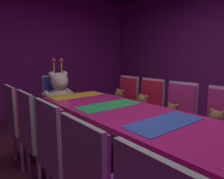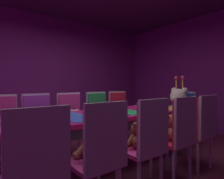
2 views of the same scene
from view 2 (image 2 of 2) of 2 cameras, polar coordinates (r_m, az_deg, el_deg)
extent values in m
plane|color=#591E33|center=(2.78, -3.58, -22.35)|extent=(7.90, 7.90, 0.00)
cube|color=#721E72|center=(5.09, 27.86, 4.43)|extent=(5.20, 0.12, 2.80)
cube|color=#721E72|center=(4.92, -20.90, 4.61)|extent=(0.12, 6.40, 2.80)
cube|color=#C61E72|center=(2.57, -3.60, -7.63)|extent=(0.90, 2.79, 0.05)
cube|color=#33333F|center=(2.59, -3.60, -9.27)|extent=(0.88, 2.73, 0.10)
cylinder|color=#4C3826|center=(3.28, 19.44, -12.32)|extent=(0.07, 0.07, 0.69)
cylinder|color=#4C3826|center=(3.74, 9.37, -10.55)|extent=(0.07, 0.07, 0.69)
cube|color=blue|center=(2.37, -11.60, -7.75)|extent=(0.77, 0.32, 0.01)
cube|color=green|center=(2.81, 3.12, -6.29)|extent=(0.77, 0.32, 0.01)
cube|color=yellow|center=(3.37, 13.37, -5.02)|extent=(0.77, 0.32, 0.01)
cube|color=#CC338C|center=(2.92, -29.42, -12.21)|extent=(0.40, 0.40, 0.04)
cube|color=#CC338C|center=(3.05, -29.97, -6.49)|extent=(0.05, 0.38, 0.50)
cube|color=#B2B2B7|center=(3.07, -30.03, -6.44)|extent=(0.03, 0.41, 0.55)
cylinder|color=#B2B2B7|center=(2.86, -25.55, -17.25)|extent=(0.04, 0.04, 0.42)
cylinder|color=#B2B2B7|center=(3.16, -26.82, -15.45)|extent=(0.04, 0.04, 0.42)
cube|color=purple|center=(3.04, -20.38, -11.61)|extent=(0.40, 0.40, 0.04)
cube|color=purple|center=(3.16, -21.40, -6.13)|extent=(0.05, 0.38, 0.50)
cube|color=#B2B2B7|center=(3.18, -21.51, -6.08)|extent=(0.03, 0.41, 0.55)
cylinder|color=#B2B2B7|center=(3.00, -16.35, -16.28)|extent=(0.04, 0.04, 0.42)
cylinder|color=#B2B2B7|center=(2.91, -22.50, -16.93)|extent=(0.04, 0.04, 0.42)
cylinder|color=#B2B2B7|center=(3.29, -18.45, -14.70)|extent=(0.04, 0.04, 0.42)
cylinder|color=#B2B2B7|center=(3.20, -24.06, -15.20)|extent=(0.04, 0.04, 0.42)
cube|color=#CC338C|center=(3.21, -11.04, -10.83)|extent=(0.40, 0.40, 0.04)
cube|color=#CC338C|center=(3.32, -12.46, -5.69)|extent=(0.05, 0.38, 0.50)
cube|color=#B2B2B7|center=(3.34, -12.62, -5.65)|extent=(0.03, 0.41, 0.55)
cylinder|color=#B2B2B7|center=(3.20, -7.03, -15.08)|extent=(0.04, 0.04, 0.42)
cylinder|color=#B2B2B7|center=(3.06, -12.40, -15.91)|extent=(0.04, 0.04, 0.42)
cylinder|color=#B2B2B7|center=(3.47, -9.81, -13.78)|extent=(0.04, 0.04, 0.42)
cylinder|color=#B2B2B7|center=(3.34, -14.83, -14.43)|extent=(0.04, 0.04, 0.42)
ellipsoid|color=beige|center=(3.19, -11.05, -9.19)|extent=(0.17, 0.17, 0.13)
sphere|color=beige|center=(3.16, -10.94, -7.09)|extent=(0.13, 0.13, 0.13)
sphere|color=#FDDCAD|center=(3.12, -10.56, -7.38)|extent=(0.05, 0.05, 0.05)
sphere|color=beige|center=(3.18, -10.25, -6.10)|extent=(0.05, 0.05, 0.05)
sphere|color=beige|center=(3.14, -11.88, -6.21)|extent=(0.05, 0.05, 0.05)
cylinder|color=beige|center=(3.19, -9.42, -8.92)|extent=(0.05, 0.12, 0.11)
cylinder|color=beige|center=(3.12, -12.15, -9.19)|extent=(0.05, 0.12, 0.11)
cylinder|color=beige|center=(3.12, -9.40, -10.25)|extent=(0.06, 0.12, 0.06)
cylinder|color=beige|center=(3.08, -10.87, -10.41)|extent=(0.06, 0.12, 0.06)
cube|color=#268C4C|center=(3.49, -2.88, -9.82)|extent=(0.40, 0.40, 0.04)
cube|color=#268C4C|center=(3.59, -4.54, -5.12)|extent=(0.05, 0.38, 0.50)
cube|color=#B2B2B7|center=(3.61, -4.72, -5.09)|extent=(0.03, 0.41, 0.55)
cylinder|color=#B2B2B7|center=(3.51, 0.87, -13.61)|extent=(0.04, 0.04, 0.42)
cylinder|color=#B2B2B7|center=(3.32, -3.59, -14.46)|extent=(0.04, 0.04, 0.42)
cylinder|color=#B2B2B7|center=(3.75, -2.25, -12.59)|extent=(0.04, 0.04, 0.42)
cylinder|color=#B2B2B7|center=(3.58, -6.54, -13.29)|extent=(0.04, 0.04, 0.42)
ellipsoid|color=tan|center=(3.47, -2.88, -8.03)|extent=(0.20, 0.20, 0.16)
sphere|color=tan|center=(3.43, -2.72, -5.65)|extent=(0.16, 0.16, 0.16)
sphere|color=tan|center=(3.39, -2.17, -5.95)|extent=(0.06, 0.06, 0.06)
sphere|color=tan|center=(3.47, -2.06, -4.54)|extent=(0.06, 0.06, 0.06)
sphere|color=tan|center=(3.40, -3.74, -4.67)|extent=(0.06, 0.06, 0.06)
cylinder|color=tan|center=(3.49, -1.10, -7.70)|extent=(0.06, 0.14, 0.14)
cylinder|color=tan|center=(3.37, -3.91, -8.02)|extent=(0.06, 0.14, 0.14)
cylinder|color=tan|center=(3.40, -0.83, -9.16)|extent=(0.07, 0.15, 0.07)
cylinder|color=tan|center=(3.34, -2.33, -9.36)|extent=(0.07, 0.15, 0.07)
cube|color=red|center=(3.82, 3.48, -8.82)|extent=(0.40, 0.40, 0.04)
cube|color=red|center=(3.92, 1.75, -4.57)|extent=(0.05, 0.38, 0.50)
cube|color=#B2B2B7|center=(3.93, 1.55, -4.54)|extent=(0.03, 0.41, 0.55)
cylinder|color=#B2B2B7|center=(3.86, 6.91, -12.22)|extent=(0.04, 0.04, 0.42)
cylinder|color=#B2B2B7|center=(3.65, 3.24, -13.02)|extent=(0.04, 0.04, 0.42)
cylinder|color=#B2B2B7|center=(4.09, 3.69, -11.43)|extent=(0.04, 0.04, 0.42)
cylinder|color=#B2B2B7|center=(3.89, 0.07, -12.10)|extent=(0.04, 0.04, 0.42)
ellipsoid|color=tan|center=(3.80, 3.49, -7.38)|extent=(0.18, 0.18, 0.14)
sphere|color=tan|center=(3.77, 3.65, -5.51)|extent=(0.14, 0.14, 0.14)
sphere|color=tan|center=(3.74, 4.13, -5.73)|extent=(0.05, 0.05, 0.05)
sphere|color=tan|center=(3.81, 4.09, -4.64)|extent=(0.05, 0.05, 0.05)
sphere|color=tan|center=(3.74, 2.88, -4.75)|extent=(0.05, 0.05, 0.05)
cylinder|color=tan|center=(3.83, 4.84, -7.10)|extent=(0.05, 0.12, 0.12)
cylinder|color=tan|center=(3.72, 2.83, -7.36)|extent=(0.05, 0.12, 0.12)
cylinder|color=tan|center=(3.76, 5.19, -8.22)|extent=(0.06, 0.13, 0.06)
cylinder|color=tan|center=(3.69, 4.12, -8.38)|extent=(0.06, 0.13, 0.06)
cube|color=purple|center=(1.35, -21.01, -16.43)|extent=(0.05, 0.38, 0.50)
cube|color=#B2B2B7|center=(1.33, -20.73, -16.71)|extent=(0.03, 0.41, 0.55)
ellipsoid|color=tan|center=(1.57, -22.96, -20.51)|extent=(0.18, 0.18, 0.14)
sphere|color=tan|center=(1.54, -23.16, -15.91)|extent=(0.14, 0.14, 0.14)
sphere|color=tan|center=(1.59, -23.61, -15.78)|extent=(0.05, 0.05, 0.05)
sphere|color=tan|center=(1.50, -25.05, -14.31)|extent=(0.05, 0.05, 0.05)
sphere|color=tan|center=(1.53, -21.05, -14.00)|extent=(0.05, 0.05, 0.05)
cylinder|color=tan|center=(1.58, -26.61, -19.86)|extent=(0.05, 0.12, 0.12)
cylinder|color=tan|center=(1.62, -20.12, -19.24)|extent=(0.05, 0.12, 0.12)
cylinder|color=tan|center=(1.68, -25.66, -20.76)|extent=(0.06, 0.13, 0.06)
cylinder|color=tan|center=(1.70, -22.38, -20.45)|extent=(0.06, 0.13, 0.06)
cube|color=#CC338C|center=(1.81, -5.51, -20.74)|extent=(0.40, 0.40, 0.04)
cube|color=#CC338C|center=(1.58, -1.95, -13.68)|extent=(0.05, 0.38, 0.50)
cube|color=#B2B2B7|center=(1.56, -1.47, -13.85)|extent=(0.03, 0.41, 0.55)
cylinder|color=#B2B2B7|center=(2.10, -4.00, -24.26)|extent=(0.04, 0.04, 0.42)
ellipsoid|color=olive|center=(1.77, -5.52, -17.56)|extent=(0.19, 0.19, 0.16)
sphere|color=olive|center=(1.74, -5.84, -13.02)|extent=(0.16, 0.16, 0.16)
sphere|color=#AE7747|center=(1.79, -6.77, -13.02)|extent=(0.06, 0.06, 0.06)
sphere|color=olive|center=(1.68, -7.26, -11.47)|extent=(0.06, 0.06, 0.06)
sphere|color=olive|center=(1.74, -3.88, -11.01)|extent=(0.06, 0.06, 0.06)
cylinder|color=olive|center=(1.75, -9.09, -17.24)|extent=(0.05, 0.14, 0.13)
cylinder|color=olive|center=(1.85, -3.55, -16.21)|extent=(0.05, 0.14, 0.13)
cylinder|color=olive|center=(1.86, -9.13, -18.26)|extent=(0.07, 0.15, 0.07)
cylinder|color=olive|center=(1.91, -6.28, -17.73)|extent=(0.07, 0.15, 0.07)
cube|color=#CC338C|center=(2.12, 7.92, -17.32)|extent=(0.40, 0.40, 0.04)
cube|color=#CC338C|center=(1.93, 11.85, -10.90)|extent=(0.05, 0.38, 0.50)
cube|color=#B2B2B7|center=(1.92, 12.35, -10.99)|extent=(0.03, 0.41, 0.55)
cylinder|color=#B2B2B7|center=(2.22, 14.26, -22.86)|extent=(0.04, 0.04, 0.42)
cylinder|color=#B2B2B7|center=(2.41, 7.84, -20.77)|extent=(0.04, 0.04, 0.42)
cylinder|color=#B2B2B7|center=(2.21, 1.53, -22.87)|extent=(0.04, 0.04, 0.42)
ellipsoid|color=brown|center=(2.09, 7.93, -14.82)|extent=(0.17, 0.17, 0.14)
sphere|color=brown|center=(2.07, 7.64, -11.40)|extent=(0.14, 0.14, 0.14)
sphere|color=#99663C|center=(2.10, 6.70, -11.47)|extent=(0.05, 0.05, 0.05)
sphere|color=brown|center=(2.01, 6.90, -10.25)|extent=(0.05, 0.05, 0.05)
sphere|color=brown|center=(2.08, 8.97, -9.84)|extent=(0.05, 0.05, 0.05)
cylinder|color=brown|center=(2.05, 5.45, -14.71)|extent=(0.05, 0.12, 0.12)
cylinder|color=brown|center=(2.17, 8.89, -13.82)|extent=(0.05, 0.12, 0.12)
cylinder|color=brown|center=(2.15, 4.80, -15.64)|extent=(0.06, 0.13, 0.06)
cylinder|color=brown|center=(2.21, 6.62, -15.16)|extent=(0.06, 0.13, 0.06)
cube|color=red|center=(2.48, 16.82, -14.54)|extent=(0.40, 0.40, 0.04)
cube|color=red|center=(2.32, 20.53, -8.84)|extent=(0.05, 0.38, 0.50)
cube|color=#B2B2B7|center=(2.31, 20.99, -8.89)|extent=(0.03, 0.41, 0.55)
cylinder|color=#B2B2B7|center=(2.60, 21.99, -19.17)|extent=(0.04, 0.04, 0.42)
cylinder|color=#B2B2B7|center=(2.35, 17.76, -21.45)|extent=(0.04, 0.04, 0.42)
cylinder|color=#B2B2B7|center=(2.77, 15.97, -17.85)|extent=(0.04, 0.04, 0.42)
cylinder|color=#B2B2B7|center=(2.53, 11.41, -19.69)|extent=(0.04, 0.04, 0.42)
ellipsoid|color=olive|center=(2.46, 16.84, -12.18)|extent=(0.19, 0.19, 0.15)
sphere|color=olive|center=(2.44, 16.53, -8.93)|extent=(0.15, 0.15, 0.15)
sphere|color=#AE7747|center=(2.47, 15.53, -9.06)|extent=(0.06, 0.06, 0.06)
sphere|color=olive|center=(2.37, 16.05, -7.79)|extent=(0.06, 0.06, 0.06)
sphere|color=olive|center=(2.46, 17.67, -7.45)|extent=(0.06, 0.06, 0.06)
cylinder|color=olive|center=(2.40, 14.68, -12.11)|extent=(0.05, 0.14, 0.13)
cylinder|color=olive|center=(2.55, 17.38, -11.31)|extent=(0.05, 0.14, 0.13)
cylinder|color=olive|center=(2.50, 13.72, -13.13)|extent=(0.07, 0.14, 0.07)
cylinder|color=olive|center=(2.58, 15.17, -12.69)|extent=(0.07, 0.14, 0.07)
cube|color=red|center=(2.90, 22.79, -12.24)|extent=(0.40, 0.40, 0.04)
cube|color=red|center=(2.77, 26.12, -7.25)|extent=(0.05, 0.38, 0.50)
cube|color=#B2B2B7|center=(2.76, 26.53, -7.28)|extent=(0.03, 0.41, 0.55)
cylinder|color=#B2B2B7|center=(3.03, 27.05, -16.21)|extent=(0.04, 0.04, 0.42)
cylinder|color=#B2B2B7|center=(2.76, 24.06, -17.97)|extent=(0.04, 0.04, 0.42)
cylinder|color=#B2B2B7|center=(3.17, 21.62, -15.34)|extent=(0.04, 0.04, 0.42)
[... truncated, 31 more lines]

